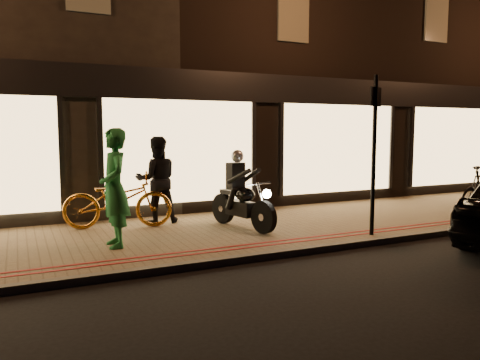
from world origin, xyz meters
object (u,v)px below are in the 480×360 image
at_px(motorcycle, 241,198).
at_px(sign_post, 374,147).
at_px(person_green, 114,188).
at_px(bicycle_gold, 118,200).

relative_size(motorcycle, sign_post, 0.64).
bearing_deg(motorcycle, sign_post, -53.54).
xyz_separation_m(motorcycle, sign_post, (1.96, -1.66, 1.06)).
height_order(motorcycle, person_green, person_green).
xyz_separation_m(sign_post, person_green, (-4.57, 1.18, -0.67)).
bearing_deg(sign_post, person_green, 165.50).
height_order(motorcycle, sign_post, sign_post).
height_order(bicycle_gold, person_green, person_green).
xyz_separation_m(sign_post, bicycle_gold, (-4.23, 2.73, -1.11)).
distance_m(motorcycle, sign_post, 2.78).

